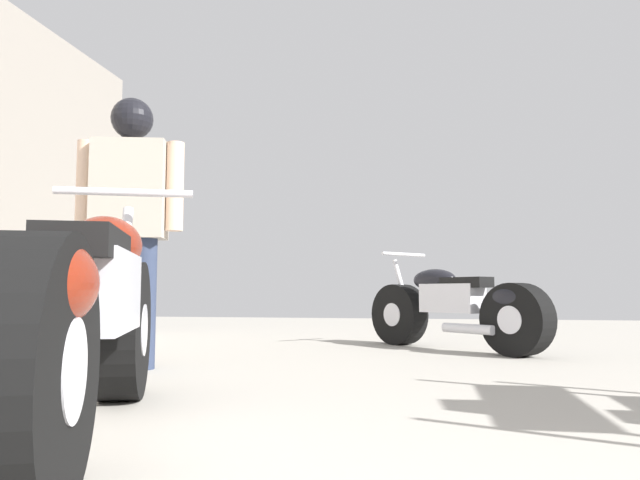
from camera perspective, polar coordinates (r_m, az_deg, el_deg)
The scene contains 4 objects.
ground_plane at distance 3.07m, azimuth 2.69°, elevation -14.41°, with size 16.09×16.09×0.00m, color #A8A399.
motorcycle_maroon_cruiser at distance 2.15m, azimuth -21.44°, elevation -6.98°, with size 0.99×2.02×0.98m.
motorcycle_black_naked at distance 5.19m, azimuth 13.02°, elevation -6.45°, with size 1.49×1.40×0.87m.
mechanic_in_blue at distance 4.08m, azimuth -18.02°, elevation 3.30°, with size 0.71×0.36×1.79m.
Camera 1 is at (0.40, 0.27, 0.50)m, focal length 32.90 mm.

